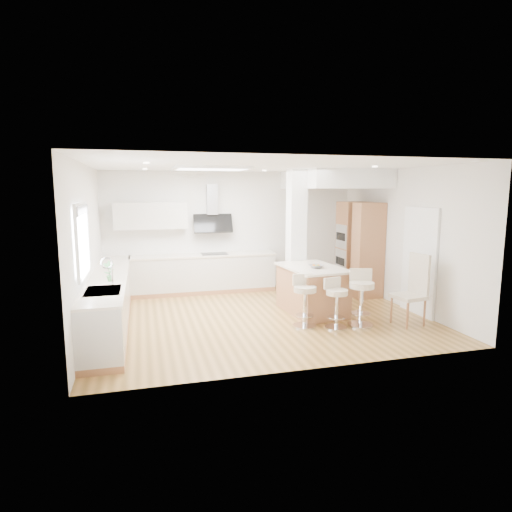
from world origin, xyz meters
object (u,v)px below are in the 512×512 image
object	(u,v)px
peninsula	(312,289)
bar_stool_a	(305,298)
dining_chair	(414,287)
bar_stool_b	(336,300)
bar_stool_c	(361,294)

from	to	relation	value
peninsula	bar_stool_a	bearing A→B (deg)	-126.00
peninsula	dining_chair	world-z (taller)	dining_chair
peninsula	dining_chair	bearing A→B (deg)	-43.88
bar_stool_a	peninsula	bearing A→B (deg)	62.12
dining_chair	peninsula	bearing A→B (deg)	132.54
bar_stool_b	peninsula	bearing A→B (deg)	80.23
bar_stool_b	bar_stool_c	size ratio (longest dim) A/B	0.87
peninsula	bar_stool_c	bearing A→B (deg)	-67.88
bar_stool_b	bar_stool_a	bearing A→B (deg)	144.93
bar_stool_c	dining_chair	xyz separation A→B (m)	(0.94, -0.16, 0.12)
bar_stool_a	bar_stool_b	xyz separation A→B (m)	(0.50, -0.21, -0.03)
bar_stool_b	dining_chair	xyz separation A→B (m)	(1.42, -0.16, 0.19)
peninsula	bar_stool_c	distance (m)	1.12
bar_stool_c	bar_stool_b	bearing A→B (deg)	-158.70
bar_stool_c	bar_stool_a	bearing A→B (deg)	-171.59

